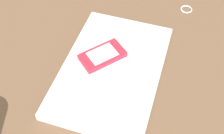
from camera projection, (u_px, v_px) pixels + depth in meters
desk_surface at (91, 88)px, 65.82cm from camera, size 120.00×80.00×3.00cm
laptop_closed at (112, 70)px, 65.99cm from camera, size 33.21×22.15×1.99cm
cell_phone_on_laptop at (102, 56)px, 66.55cm from camera, size 11.44×10.96×1.30cm
key_ring at (186, 9)px, 80.58cm from camera, size 3.30×3.30×0.36cm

